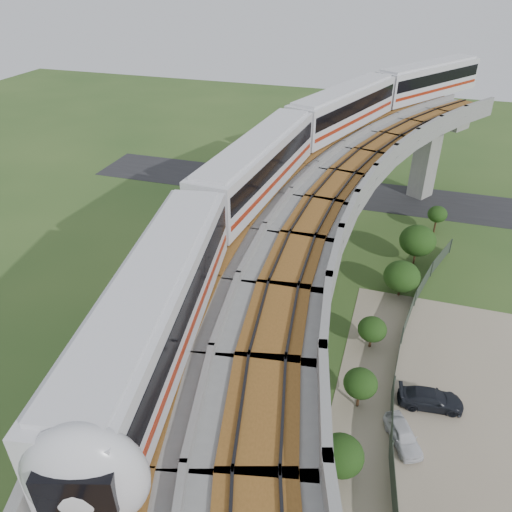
# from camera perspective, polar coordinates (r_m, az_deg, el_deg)

# --- Properties ---
(ground) EXTENTS (160.00, 160.00, 0.00)m
(ground) POSITION_cam_1_polar(r_m,az_deg,el_deg) (34.66, 0.95, -12.33)
(ground) COLOR #2D4E1F
(ground) RESTS_ON ground
(dirt_lot) EXTENTS (18.00, 26.00, 0.04)m
(dirt_lot) POSITION_cam_1_polar(r_m,az_deg,el_deg) (33.31, 24.94, -18.50)
(dirt_lot) COLOR gray
(dirt_lot) RESTS_ON ground
(asphalt_road) EXTENTS (60.00, 8.00, 0.03)m
(asphalt_road) POSITION_cam_1_polar(r_m,az_deg,el_deg) (59.52, 9.30, 7.30)
(asphalt_road) COLOR #232326
(asphalt_road) RESTS_ON ground
(viaduct) EXTENTS (19.58, 73.98, 11.40)m
(viaduct) POSITION_cam_1_polar(r_m,az_deg,el_deg) (28.46, 8.54, -0.57)
(viaduct) COLOR #99968E
(viaduct) RESTS_ON ground
(metro_train) EXTENTS (17.19, 60.17, 3.64)m
(metro_train) POSITION_cam_1_polar(r_m,az_deg,el_deg) (37.65, 8.35, 13.08)
(metro_train) COLOR silver
(metro_train) RESTS_ON ground
(fence) EXTENTS (3.87, 38.73, 1.50)m
(fence) POSITION_cam_1_polar(r_m,az_deg,el_deg) (33.55, 17.67, -14.30)
(fence) COLOR #2D382D
(fence) RESTS_ON ground
(tree_0) EXTENTS (1.88, 1.88, 2.83)m
(tree_0) POSITION_cam_1_polar(r_m,az_deg,el_deg) (52.04, 20.02, 4.51)
(tree_0) COLOR #382314
(tree_0) RESTS_ON ground
(tree_1) EXTENTS (3.14, 3.14, 3.79)m
(tree_1) POSITION_cam_1_polar(r_m,az_deg,el_deg) (45.70, 17.99, 1.69)
(tree_1) COLOR #382314
(tree_1) RESTS_ON ground
(tree_2) EXTENTS (2.89, 2.89, 3.09)m
(tree_2) POSITION_cam_1_polar(r_m,az_deg,el_deg) (41.41, 16.33, -2.26)
(tree_2) COLOR #382314
(tree_2) RESTS_ON ground
(tree_3) EXTENTS (2.01, 2.01, 2.47)m
(tree_3) POSITION_cam_1_polar(r_m,az_deg,el_deg) (35.84, 13.14, -8.16)
(tree_3) COLOR #382314
(tree_3) RESTS_ON ground
(tree_4) EXTENTS (2.06, 2.06, 2.82)m
(tree_4) POSITION_cam_1_polar(r_m,az_deg,el_deg) (31.37, 11.86, -14.06)
(tree_4) COLOR #382314
(tree_4) RESTS_ON ground
(tree_5) EXTENTS (2.42, 2.42, 2.70)m
(tree_5) POSITION_cam_1_polar(r_m,az_deg,el_deg) (28.18, 9.69, -21.56)
(tree_5) COLOR #382314
(tree_5) RESTS_ON ground
(car_white) EXTENTS (2.65, 3.46, 1.10)m
(car_white) POSITION_cam_1_polar(r_m,az_deg,el_deg) (31.14, 16.47, -19.03)
(car_white) COLOR silver
(car_white) RESTS_ON dirt_lot
(car_dark) EXTENTS (4.08, 2.06, 1.14)m
(car_dark) POSITION_cam_1_polar(r_m,az_deg,el_deg) (33.48, 19.34, -15.15)
(car_dark) COLOR black
(car_dark) RESTS_ON dirt_lot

